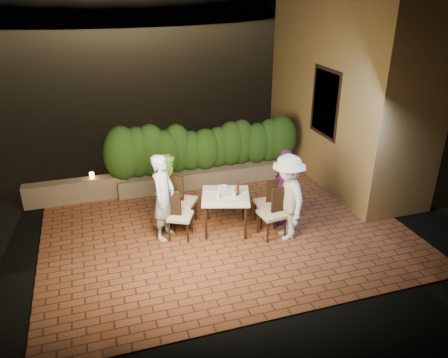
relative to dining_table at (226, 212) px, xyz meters
name	(u,v)px	position (x,y,z in m)	size (l,w,h in m)	color
ground	(227,233)	(0.00, -0.14, -0.40)	(400.00, 400.00, 0.00)	black
terrace_floor	(220,223)	(0.00, 0.36, -0.45)	(7.00, 6.00, 0.15)	brown
building_wall	(347,74)	(3.60, 1.86, 2.12)	(1.60, 5.00, 5.00)	#A17E3F
window_pane	(326,103)	(2.82, 1.36, 1.62)	(0.08, 1.00, 1.40)	black
window_frame	(326,103)	(2.81, 1.36, 1.62)	(0.06, 1.15, 1.55)	black
planter	(206,176)	(0.20, 2.16, -0.17)	(4.20, 0.55, 0.40)	brown
hedge	(206,147)	(0.20, 2.16, 0.57)	(4.00, 0.70, 1.10)	#1F4011
parapet	(76,191)	(-2.80, 2.16, -0.12)	(2.20, 0.30, 0.50)	brown
hill	(112,45)	(2.00, 59.86, -4.38)	(52.00, 40.00, 22.00)	black
dining_table	(226,212)	(0.00, 0.00, 0.00)	(0.90, 0.90, 0.75)	white
plate_nw	(211,201)	(-0.34, -0.15, 0.38)	(0.22, 0.22, 0.01)	white
plate_sw	(211,189)	(-0.20, 0.32, 0.38)	(0.23, 0.23, 0.01)	white
plate_ne	(241,200)	(0.21, -0.27, 0.38)	(0.22, 0.22, 0.01)	white
plate_se	(241,191)	(0.35, 0.09, 0.38)	(0.21, 0.21, 0.01)	white
plate_centre	(226,194)	(0.01, 0.02, 0.38)	(0.25, 0.25, 0.01)	white
plate_front	(230,203)	(-0.02, -0.34, 0.38)	(0.21, 0.21, 0.01)	white
glass_nw	(218,196)	(-0.18, -0.10, 0.44)	(0.07, 0.07, 0.12)	silver
glass_sw	(220,188)	(-0.04, 0.23, 0.43)	(0.06, 0.06, 0.11)	silver
glass_ne	(234,195)	(0.13, -0.13, 0.43)	(0.07, 0.07, 0.12)	silver
glass_se	(233,190)	(0.18, 0.08, 0.43)	(0.06, 0.06, 0.11)	silver
beer_bottle	(238,188)	(0.23, -0.05, 0.53)	(0.06, 0.06, 0.30)	#43180B
bowl	(224,187)	(0.06, 0.32, 0.39)	(0.16, 0.16, 0.04)	white
chair_left_front	(180,215)	(-0.90, -0.02, 0.10)	(0.44, 0.44, 0.94)	black
chair_left_back	(183,200)	(-0.75, 0.47, 0.15)	(0.48, 0.48, 1.05)	black
chair_right_front	(272,213)	(0.77, -0.50, 0.12)	(0.46, 0.46, 1.00)	black
chair_right_back	(267,202)	(0.86, -0.04, 0.10)	(0.44, 0.44, 0.95)	black
diner_blue	(163,197)	(-1.19, 0.09, 0.47)	(0.62, 0.40, 1.69)	silver
diner_green	(169,189)	(-0.99, 0.57, 0.38)	(0.73, 0.57, 1.50)	#82D843
diner_white	(287,198)	(1.01, -0.61, 0.47)	(1.09, 0.63, 1.68)	silver
diner_purple	(284,186)	(1.21, -0.04, 0.41)	(0.92, 0.38, 1.56)	#672266
parapet_lamp	(92,176)	(-2.42, 2.16, 0.20)	(0.10, 0.10, 0.14)	orange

